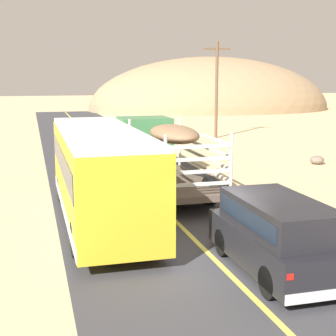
{
  "coord_description": "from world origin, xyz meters",
  "views": [
    {
      "loc": [
        -4.68,
        -12.48,
        4.97
      ],
      "look_at": [
        0.0,
        4.64,
        1.71
      ],
      "focal_mm": 53.74,
      "sensor_mm": 36.0,
      "label": 1
    }
  ],
  "objects": [
    {
      "name": "road_centre_line",
      "position": [
        0.0,
        0.0,
        0.02
      ],
      "size": [
        0.16,
        117.6,
        0.0
      ],
      "primitive_type": "cube",
      "color": "#D8CC4C",
      "rests_on": "road_surface"
    },
    {
      "name": "livestock_truck",
      "position": [
        0.83,
        10.03,
        1.79
      ],
      "size": [
        2.53,
        9.7,
        3.02
      ],
      "color": "#3F7F4C",
      "rests_on": "road_surface"
    },
    {
      "name": "bus",
      "position": [
        -2.5,
        4.29,
        1.75
      ],
      "size": [
        2.54,
        10.0,
        3.21
      ],
      "color": "gold",
      "rests_on": "road_surface"
    },
    {
      "name": "road_surface",
      "position": [
        0.0,
        0.0,
        0.01
      ],
      "size": [
        8.0,
        120.0,
        0.02
      ],
      "primitive_type": "cube",
      "color": "#38383D",
      "rests_on": "ground"
    },
    {
      "name": "ground_plane",
      "position": [
        0.0,
        0.0,
        0.0
      ],
      "size": [
        240.0,
        240.0,
        0.0
      ],
      "primitive_type": "plane",
      "color": "#CCB284"
    },
    {
      "name": "power_pole_mid",
      "position": [
        9.85,
        25.87,
        4.13
      ],
      "size": [
        2.2,
        0.24,
        7.68
      ],
      "color": "brown",
      "rests_on": "ground"
    },
    {
      "name": "distant_hill",
      "position": [
        21.55,
        59.14,
        0.0
      ],
      "size": [
        36.65,
        24.92,
        15.58
      ],
      "primitive_type": "ellipsoid",
      "color": "#997C5A",
      "rests_on": "ground"
    },
    {
      "name": "boulder_mid_field",
      "position": [
        11.01,
        12.59,
        0.24
      ],
      "size": [
        0.79,
        0.77,
        0.49
      ],
      "primitive_type": "ellipsoid",
      "color": "#756656",
      "rests_on": "ground"
    },
    {
      "name": "suv_near",
      "position": [
        1.18,
        -1.47,
        1.09
      ],
      "size": [
        1.9,
        4.62,
        1.93
      ],
      "color": "black",
      "rests_on": "road_surface"
    }
  ]
}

